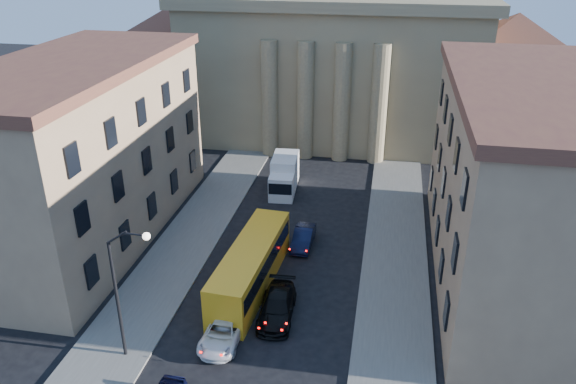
% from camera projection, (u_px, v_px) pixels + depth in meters
% --- Properties ---
extents(sidewalk_left, '(5.00, 60.00, 0.15)m').
position_uv_depth(sidewalk_left, '(171.00, 266.00, 43.26)').
color(sidewalk_left, '#5C5954').
rests_on(sidewalk_left, ground).
extents(sidewalk_right, '(5.00, 60.00, 0.15)m').
position_uv_depth(sidewalk_right, '(394.00, 289.00, 40.43)').
color(sidewalk_right, '#5C5954').
rests_on(sidewalk_right, ground).
extents(church, '(68.02, 28.76, 36.60)m').
position_uv_depth(church, '(337.00, 33.00, 70.20)').
color(church, '#816E4F').
rests_on(church, ground).
extents(building_left, '(11.60, 26.60, 14.70)m').
position_uv_depth(building_left, '(81.00, 151.00, 45.12)').
color(building_left, tan).
rests_on(building_left, ground).
extents(building_right, '(11.60, 26.60, 14.70)m').
position_uv_depth(building_right, '(526.00, 183.00, 39.47)').
color(building_right, tan).
rests_on(building_right, ground).
extents(street_lamp, '(2.62, 0.44, 8.83)m').
position_uv_depth(street_lamp, '(123.00, 284.00, 31.89)').
color(street_lamp, black).
rests_on(street_lamp, ground).
extents(car_left_mid, '(2.33, 4.98, 1.38)m').
position_uv_depth(car_left_mid, '(223.00, 332.00, 35.21)').
color(car_left_mid, white).
rests_on(car_left_mid, ground).
extents(car_right_mid, '(2.49, 5.55, 1.58)m').
position_uv_depth(car_right_mid, '(277.00, 307.00, 37.38)').
color(car_right_mid, black).
rests_on(car_right_mid, ground).
extents(car_right_far, '(2.27, 4.46, 1.46)m').
position_uv_depth(car_right_far, '(279.00, 303.00, 37.86)').
color(car_right_far, '#4E4E53').
rests_on(car_right_far, ground).
extents(car_right_distant, '(1.56, 4.37, 1.43)m').
position_uv_depth(car_right_distant, '(303.00, 238.00, 45.90)').
color(car_right_distant, black).
rests_on(car_right_distant, ground).
extents(city_bus, '(3.47, 11.93, 3.32)m').
position_uv_depth(city_bus, '(251.00, 265.00, 40.13)').
color(city_bus, gold).
rests_on(city_bus, ground).
extents(box_truck, '(2.76, 6.18, 3.32)m').
position_uv_depth(box_truck, '(284.00, 176.00, 55.31)').
color(box_truck, silver).
rests_on(box_truck, ground).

